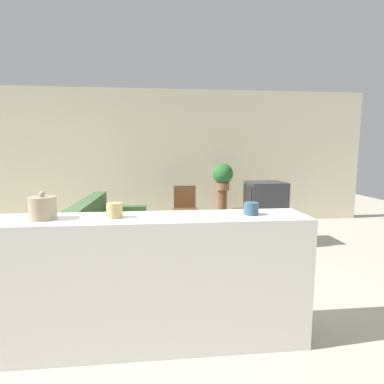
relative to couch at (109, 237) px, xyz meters
name	(u,v)px	position (x,y,z in m)	size (l,w,h in m)	color
ground_plane	(137,307)	(0.49, -1.47, -0.28)	(14.00, 14.00, 0.00)	beige
wall_back	(149,158)	(0.49, 1.96, 1.07)	(9.00, 0.06, 2.70)	beige
couch	(109,237)	(0.00, 0.00, 0.00)	(0.86, 1.77, 0.81)	#476B3D
tv_stand	(264,227)	(2.37, 0.32, -0.01)	(0.93, 0.56, 0.55)	brown
television	(265,196)	(2.36, 0.32, 0.49)	(0.58, 0.53, 0.45)	#333338
wooden_chair	(185,207)	(1.16, 1.06, 0.20)	(0.44, 0.44, 0.86)	brown
plant_stand	(222,210)	(1.89, 1.32, 0.09)	(0.17, 0.17, 0.75)	brown
potted_plant	(223,176)	(1.89, 1.32, 0.74)	(0.38, 0.38, 0.50)	#8E5B3D
foreground_counter	(129,282)	(0.49, -2.02, 0.22)	(2.68, 0.44, 0.99)	white
decorative_bowl	(43,208)	(-0.09, -2.02, 0.79)	(0.18, 0.18, 0.20)	tan
candle_jar	(115,210)	(0.40, -2.02, 0.77)	(0.11, 0.11, 0.11)	tan
coffee_tin	(251,209)	(1.41, -2.02, 0.76)	(0.11, 0.11, 0.09)	#335B75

